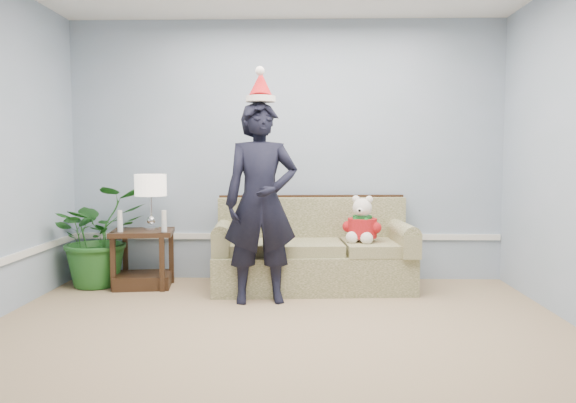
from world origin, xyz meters
The scene contains 10 objects.
room_shell centered at (0.00, 0.00, 1.35)m, with size 4.54×5.04×2.74m.
wainscot_trim centered at (-1.18, 1.18, 0.45)m, with size 4.49×4.99×0.06m.
sofa centered at (0.27, 2.10, 0.32)m, with size 1.96×0.95×0.89m.
side_table centered at (-1.40, 2.06, 0.22)m, with size 0.65×0.57×0.57m.
table_lamp centered at (-1.32, 2.08, 0.99)m, with size 0.31×0.31×0.55m.
candle_pair centered at (-1.37, 1.93, 0.66)m, with size 0.48×0.05×0.21m.
houseplant centered at (-1.86, 2.12, 0.50)m, with size 0.91×0.79×1.01m, color #225F21.
man centered at (-0.19, 1.53, 0.89)m, with size 0.65×0.42×1.77m, color black.
santa_hat centered at (-0.19, 1.54, 1.89)m, with size 0.26×0.30×0.30m.
teddy_bear centered at (0.75, 1.99, 0.63)m, with size 0.35×0.36×0.46m.
Camera 1 is at (0.17, -3.38, 1.28)m, focal length 35.00 mm.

